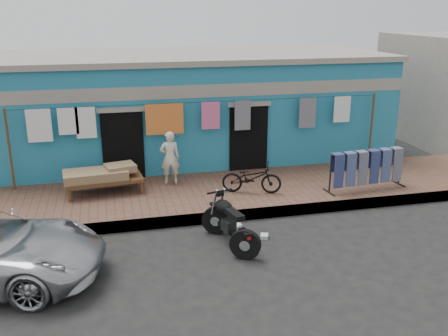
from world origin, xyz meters
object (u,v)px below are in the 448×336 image
seated_person (170,158)px  bicycle (252,175)px  charpoy (105,180)px  motorcycle (230,222)px  jeans_rack (366,169)px

seated_person → bicycle: bearing=149.3°
bicycle → charpoy: 3.69m
seated_person → motorcycle: size_ratio=0.82×
seated_person → motorcycle: bearing=103.9°
charpoy → jeans_rack: jeans_rack is taller
motorcycle → jeans_rack: (4.05, 1.87, 0.24)m
charpoy → motorcycle: bearing=-51.4°
charpoy → jeans_rack: 6.63m
seated_person → bicycle: size_ratio=0.96×
jeans_rack → motorcycle: bearing=-155.3°
motorcycle → seated_person: bearing=88.9°
charpoy → jeans_rack: size_ratio=0.92×
jeans_rack → charpoy: bearing=169.4°
motorcycle → charpoy: motorcycle is taller
seated_person → bicycle: seated_person is taller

